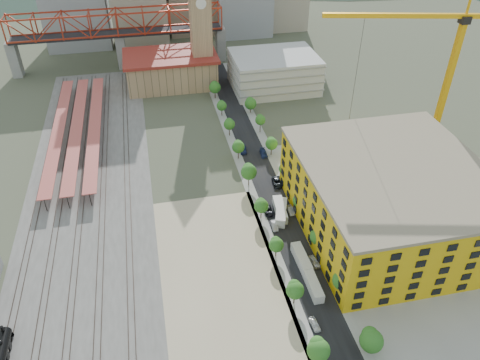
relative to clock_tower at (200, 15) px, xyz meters
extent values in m
plane|color=#474C38|center=(-8.00, -79.99, -28.70)|extent=(400.00, 400.00, 0.00)
cube|color=#605E59|center=(-44.00, -62.49, -28.67)|extent=(36.00, 165.00, 0.06)
cube|color=tan|center=(-12.00, -111.49, -28.67)|extent=(28.00, 67.00, 0.06)
cube|color=black|center=(8.00, -64.99, -28.67)|extent=(12.00, 170.00, 0.06)
cube|color=gray|center=(2.50, -64.99, -28.68)|extent=(3.00, 170.00, 0.04)
cube|color=gray|center=(13.50, -64.99, -28.68)|extent=(3.00, 170.00, 0.04)
cube|color=gray|center=(37.00, -99.99, -28.67)|extent=(50.00, 90.00, 0.06)
cube|color=#382B23|center=(-58.72, -62.49, -28.55)|extent=(0.12, 160.00, 0.18)
cube|color=#382B23|center=(-57.28, -62.49, -28.55)|extent=(0.12, 160.00, 0.18)
cube|color=#382B23|center=(-52.72, -62.49, -28.55)|extent=(0.12, 160.00, 0.18)
cube|color=#382B23|center=(-51.28, -62.49, -28.55)|extent=(0.12, 160.00, 0.18)
cube|color=#382B23|center=(-46.72, -62.49, -28.55)|extent=(0.12, 160.00, 0.18)
cube|color=#382B23|center=(-45.28, -62.49, -28.55)|extent=(0.12, 160.00, 0.18)
cube|color=#382B23|center=(-40.72, -62.49, -28.55)|extent=(0.12, 160.00, 0.18)
cube|color=#382B23|center=(-39.28, -62.49, -28.55)|extent=(0.12, 160.00, 0.18)
cube|color=#382B23|center=(-33.72, -62.49, -28.55)|extent=(0.12, 160.00, 0.18)
cube|color=#382B23|center=(-32.28, -62.49, -28.55)|extent=(0.12, 160.00, 0.18)
cube|color=#BC4C48|center=(-55.00, -34.99, -24.70)|extent=(4.00, 80.00, 0.25)
cylinder|color=black|center=(-55.00, -34.99, -26.70)|extent=(0.24, 0.24, 4.00)
cube|color=#BC4C48|center=(-49.00, -34.99, -24.70)|extent=(4.00, 80.00, 0.25)
cylinder|color=black|center=(-49.00, -34.99, -26.70)|extent=(0.24, 0.24, 4.00)
cube|color=#BC4C48|center=(-43.00, -34.99, -24.70)|extent=(4.00, 80.00, 0.25)
cylinder|color=black|center=(-43.00, -34.99, -26.70)|extent=(0.24, 0.24, 4.00)
cube|color=tan|center=(-13.00, 2.01, -22.70)|extent=(36.00, 22.00, 12.00)
cube|color=maroon|center=(-13.00, 2.01, -16.20)|extent=(38.00, 24.00, 1.20)
cube|color=tan|center=(0.00, 0.01, -8.70)|extent=(8.00, 8.00, 40.00)
cylinder|color=white|center=(0.00, -4.09, 5.30)|extent=(4.00, 0.30, 4.00)
cube|color=silver|center=(28.00, -9.99, -21.70)|extent=(34.00, 26.00, 14.00)
cube|color=gray|center=(-78.00, 25.01, -21.20)|extent=(4.00, 6.00, 15.00)
cube|color=gray|center=(12.00, 25.01, -21.20)|extent=(4.00, 6.00, 15.00)
cube|color=gray|center=(-33.00, 25.01, -21.20)|extent=(4.00, 6.00, 15.00)
cube|color=black|center=(-33.00, 25.01, -13.20)|extent=(90.00, 9.00, 1.00)
cube|color=yellow|center=(34.00, -99.99, -19.70)|extent=(44.00, 50.00, 18.00)
cube|color=gray|center=(34.00, -99.99, -10.30)|extent=(44.60, 50.60, 0.80)
cube|color=#9EA0A3|center=(-53.00, 60.01, -9.70)|extent=(30.00, 25.00, 38.00)
cube|color=gray|center=(4.00, 70.01, -13.70)|extent=(24.00, 24.00, 30.00)
cube|color=brown|center=(-10.00, 80.01, -15.70)|extent=(20.00, 20.00, 26.00)
ellipsoid|color=#4C6B59|center=(-88.00, 180.01, -96.70)|extent=(396.00, 216.00, 180.00)
ellipsoid|color=#4C6B59|center=(32.00, 180.01, -120.70)|extent=(484.00, 264.00, 220.00)
ellipsoid|color=#4C6B59|center=(152.00, 180.01, -98.70)|extent=(418.00, 228.00, 190.00)
cylinder|color=black|center=(-58.00, -121.90, -26.39)|extent=(2.40, 11.53, 2.40)
cylinder|color=black|center=(-58.00, -117.10, -24.66)|extent=(0.67, 0.67, 1.54)
sphere|color=black|center=(-58.00, -119.98, -25.14)|extent=(0.96, 0.96, 0.96)
cone|color=black|center=(-58.00, -115.37, -27.83)|extent=(2.50, 1.54, 2.50)
cube|color=#FFAF10|center=(60.38, -74.97, -6.48)|extent=(1.58, 1.58, 44.43)
cube|color=black|center=(60.38, -74.97, 16.72)|extent=(2.47, 2.47, 1.97)
cube|color=#FFAF10|center=(42.11, -70.74, 17.71)|extent=(36.82, 9.62, 1.18)
cube|color=#FFAF10|center=(60.38, -74.97, 21.66)|extent=(0.49, 0.49, 7.90)
cube|color=silver|center=(8.00, -117.00, -27.47)|extent=(2.45, 8.97, 2.45)
cube|color=silver|center=(8.00, -108.37, -27.41)|extent=(2.68, 9.42, 2.56)
cube|color=silver|center=(8.00, -90.63, -27.31)|extent=(5.89, 10.45, 2.77)
cube|color=silver|center=(8.00, -89.45, -27.36)|extent=(3.52, 10.01, 2.68)
imported|color=silver|center=(5.00, -126.76, -28.04)|extent=(1.83, 3.93, 1.30)
imported|color=#A6A5AA|center=(5.00, -94.78, -28.01)|extent=(1.76, 4.24, 1.36)
imported|color=black|center=(5.00, -88.25, -28.00)|extent=(2.39, 5.03, 1.39)
imported|color=navy|center=(5.00, -56.32, -27.97)|extent=(2.77, 5.27, 1.46)
imported|color=silver|center=(11.00, -109.55, -27.99)|extent=(2.29, 4.34, 1.41)
imported|color=#A8A8AE|center=(11.00, -89.50, -27.99)|extent=(1.51, 4.27, 1.41)
imported|color=black|center=(11.00, -76.14, -27.91)|extent=(3.08, 5.86, 1.57)
imported|color=navy|center=(11.00, -59.75, -27.96)|extent=(2.37, 5.18, 1.47)
camera|label=1|loc=(-23.43, -184.12, 54.70)|focal=35.00mm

